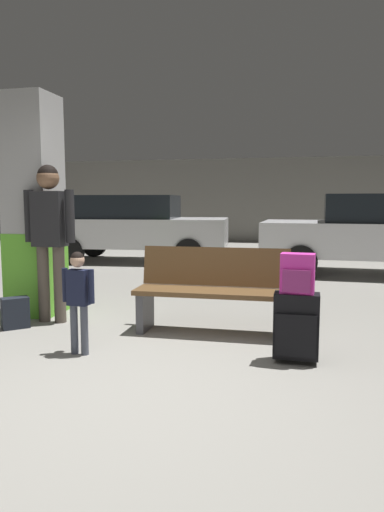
{
  "coord_description": "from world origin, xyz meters",
  "views": [
    {
      "loc": [
        1.19,
        -3.16,
        1.38
      ],
      "look_at": [
        0.2,
        1.3,
        0.85
      ],
      "focal_mm": 33.14,
      "sensor_mm": 36.0,
      "label": 1
    }
  ],
  "objects_px": {
    "suitcase": "(296,326)",
    "backpack_dark_floor": "(15,313)",
    "structural_pillar": "(34,207)",
    "child": "(78,292)",
    "bench": "(212,291)",
    "adult": "(50,226)",
    "backpack_bright": "(297,274)",
    "parked_car_far": "(135,226)",
    "parked_car_near": "(376,232)"
  },
  "relations": [
    {
      "from": "structural_pillar",
      "to": "suitcase",
      "type": "relative_size",
      "value": 4.37
    },
    {
      "from": "backpack_dark_floor",
      "to": "child",
      "type": "bearing_deg",
      "value": -31.67
    },
    {
      "from": "bench",
      "to": "adult",
      "type": "height_order",
      "value": "adult"
    },
    {
      "from": "child",
      "to": "bench",
      "type": "bearing_deg",
      "value": 43.26
    },
    {
      "from": "adult",
      "to": "parked_car_near",
      "type": "xyz_separation_m",
      "value": [
        4.18,
        4.5,
        -0.3
      ]
    },
    {
      "from": "backpack_dark_floor",
      "to": "parked_car_far",
      "type": "distance_m",
      "value": 5.85
    },
    {
      "from": "structural_pillar",
      "to": "backpack_bright",
      "type": "distance_m",
      "value": 3.37
    },
    {
      "from": "child",
      "to": "backpack_bright",
      "type": "bearing_deg",
      "value": 5.79
    },
    {
      "from": "child",
      "to": "parked_car_far",
      "type": "xyz_separation_m",
      "value": [
        -1.71,
        6.45,
        0.23
      ]
    },
    {
      "from": "adult",
      "to": "parked_car_far",
      "type": "distance_m",
      "value": 5.52
    },
    {
      "from": "structural_pillar",
      "to": "child",
      "type": "distance_m",
      "value": 1.95
    },
    {
      "from": "suitcase",
      "to": "backpack_dark_floor",
      "type": "relative_size",
      "value": 1.78
    },
    {
      "from": "bench",
      "to": "backpack_dark_floor",
      "type": "distance_m",
      "value": 2.17
    },
    {
      "from": "structural_pillar",
      "to": "suitcase",
      "type": "height_order",
      "value": "structural_pillar"
    },
    {
      "from": "structural_pillar",
      "to": "child",
      "type": "relative_size",
      "value": 2.82
    },
    {
      "from": "bench",
      "to": "adult",
      "type": "bearing_deg",
      "value": 179.42
    },
    {
      "from": "backpack_bright",
      "to": "child",
      "type": "distance_m",
      "value": 1.93
    },
    {
      "from": "adult",
      "to": "backpack_dark_floor",
      "type": "bearing_deg",
      "value": -127.39
    },
    {
      "from": "suitcase",
      "to": "backpack_dark_floor",
      "type": "height_order",
      "value": "suitcase"
    },
    {
      "from": "backpack_dark_floor",
      "to": "adult",
      "type": "bearing_deg",
      "value": 52.61
    },
    {
      "from": "suitcase",
      "to": "parked_car_near",
      "type": "height_order",
      "value": "parked_car_near"
    },
    {
      "from": "backpack_bright",
      "to": "parked_car_far",
      "type": "bearing_deg",
      "value": 120.11
    },
    {
      "from": "backpack_bright",
      "to": "parked_car_near",
      "type": "bearing_deg",
      "value": 74.81
    },
    {
      "from": "bench",
      "to": "child",
      "type": "bearing_deg",
      "value": -136.74
    },
    {
      "from": "structural_pillar",
      "to": "parked_car_far",
      "type": "xyz_separation_m",
      "value": [
        -0.5,
        5.1,
        -0.5
      ]
    },
    {
      "from": "structural_pillar",
      "to": "backpack_dark_floor",
      "type": "distance_m",
      "value": 1.34
    },
    {
      "from": "structural_pillar",
      "to": "bench",
      "type": "xyz_separation_m",
      "value": [
        2.26,
        -0.36,
        -0.87
      ]
    },
    {
      "from": "bench",
      "to": "parked_car_near",
      "type": "bearing_deg",
      "value": 62.94
    },
    {
      "from": "backpack_bright",
      "to": "parked_car_near",
      "type": "xyz_separation_m",
      "value": [
        1.44,
        5.31,
        0.03
      ]
    },
    {
      "from": "parked_car_near",
      "to": "structural_pillar",
      "type": "bearing_deg",
      "value": -137.68
    },
    {
      "from": "adult",
      "to": "structural_pillar",
      "type": "bearing_deg",
      "value": 138.6
    },
    {
      "from": "structural_pillar",
      "to": "parked_car_far",
      "type": "bearing_deg",
      "value": 95.6
    },
    {
      "from": "parked_car_far",
      "to": "backpack_dark_floor",
      "type": "bearing_deg",
      "value": -83.77
    },
    {
      "from": "structural_pillar",
      "to": "child",
      "type": "height_order",
      "value": "structural_pillar"
    },
    {
      "from": "structural_pillar",
      "to": "child",
      "type": "bearing_deg",
      "value": -48.05
    },
    {
      "from": "bench",
      "to": "parked_car_far",
      "type": "relative_size",
      "value": 0.38
    },
    {
      "from": "child",
      "to": "parked_car_near",
      "type": "xyz_separation_m",
      "value": [
        3.36,
        5.51,
        0.23
      ]
    },
    {
      "from": "suitcase",
      "to": "backpack_dark_floor",
      "type": "bearing_deg",
      "value": 171.04
    },
    {
      "from": "child",
      "to": "adult",
      "type": "distance_m",
      "value": 1.4
    },
    {
      "from": "backpack_bright",
      "to": "backpack_dark_floor",
      "type": "height_order",
      "value": "backpack_bright"
    },
    {
      "from": "child",
      "to": "suitcase",
      "type": "bearing_deg",
      "value": 5.8
    },
    {
      "from": "parked_car_near",
      "to": "parked_car_far",
      "type": "height_order",
      "value": "same"
    },
    {
      "from": "suitcase",
      "to": "parked_car_near",
      "type": "bearing_deg",
      "value": 74.81
    },
    {
      "from": "suitcase",
      "to": "backpack_bright",
      "type": "height_order",
      "value": "backpack_bright"
    },
    {
      "from": "child",
      "to": "structural_pillar",
      "type": "bearing_deg",
      "value": 131.95
    },
    {
      "from": "structural_pillar",
      "to": "parked_car_far",
      "type": "distance_m",
      "value": 5.15
    },
    {
      "from": "bench",
      "to": "backpack_bright",
      "type": "height_order",
      "value": "backpack_bright"
    },
    {
      "from": "child",
      "to": "parked_car_near",
      "type": "relative_size",
      "value": 0.22
    },
    {
      "from": "backpack_dark_floor",
      "to": "parked_car_far",
      "type": "relative_size",
      "value": 0.08
    },
    {
      "from": "child",
      "to": "adult",
      "type": "height_order",
      "value": "adult"
    }
  ]
}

